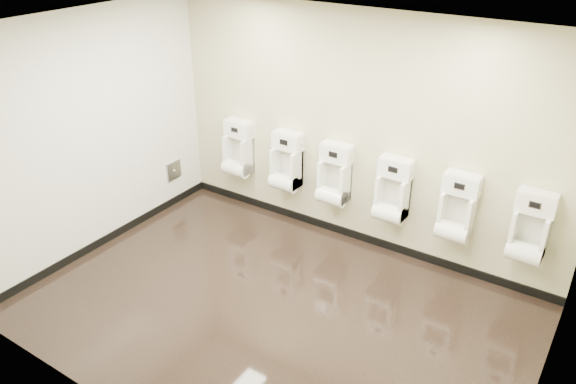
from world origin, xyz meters
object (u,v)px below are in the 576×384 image
at_px(access_panel, 174,170).
at_px(urinal_5, 529,232).
at_px(urinal_3, 392,195).
at_px(urinal_1, 286,166).
at_px(urinal_4, 457,212).
at_px(urinal_2, 334,179).
at_px(urinal_0, 238,152).

relative_size(access_panel, urinal_5, 0.34).
relative_size(urinal_3, urinal_5, 1.00).
height_order(urinal_3, urinal_5, same).
distance_m(access_panel, urinal_1, 1.66).
height_order(access_panel, urinal_4, urinal_4).
bearing_deg(urinal_5, urinal_2, 180.00).
relative_size(urinal_3, urinal_4, 1.00).
relative_size(urinal_1, urinal_2, 1.00).
bearing_deg(urinal_1, urinal_4, 0.00).
distance_m(urinal_3, urinal_5, 1.49).
height_order(urinal_0, urinal_5, same).
relative_size(urinal_2, urinal_4, 1.00).
distance_m(access_panel, urinal_2, 2.32).
xyz_separation_m(urinal_1, urinal_5, (2.94, 0.00, 0.00)).
relative_size(urinal_1, urinal_3, 1.00).
bearing_deg(urinal_0, access_panel, -152.53).
bearing_deg(urinal_0, urinal_5, 0.00).
height_order(urinal_1, urinal_2, same).
bearing_deg(urinal_2, urinal_3, 0.00).
bearing_deg(urinal_4, urinal_2, 180.00).
relative_size(urinal_0, urinal_3, 1.00).
relative_size(urinal_2, urinal_3, 1.00).
bearing_deg(urinal_3, urinal_4, 0.00).
bearing_deg(urinal_5, urinal_0, 180.00).
relative_size(access_panel, urinal_4, 0.34).
xyz_separation_m(access_panel, urinal_2, (2.27, 0.42, 0.31)).
bearing_deg(urinal_0, urinal_3, 0.00).
bearing_deg(access_panel, urinal_4, 6.35).
xyz_separation_m(access_panel, urinal_1, (1.57, 0.42, 0.31)).
bearing_deg(urinal_1, urinal_5, 0.00).
distance_m(urinal_2, urinal_3, 0.75).
xyz_separation_m(urinal_0, urinal_5, (3.70, 0.00, 0.00)).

